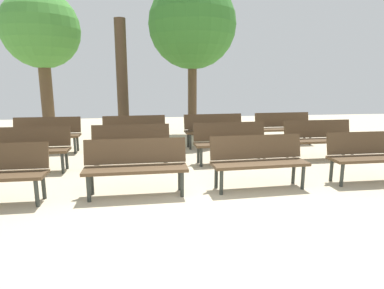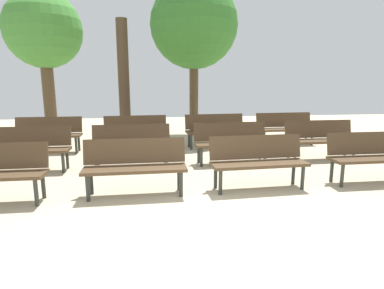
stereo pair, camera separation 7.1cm
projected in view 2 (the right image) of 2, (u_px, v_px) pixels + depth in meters
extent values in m
plane|color=#BCAD8E|center=(220.00, 236.00, 3.76)|extent=(24.00, 24.00, 0.00)
cylinder|color=#2D332D|center=(36.00, 193.00, 4.61)|extent=(0.06, 0.06, 0.40)
cylinder|color=#2D332D|center=(43.00, 185.00, 4.92)|extent=(0.06, 0.06, 0.40)
cube|color=#4C3823|center=(135.00, 169.00, 4.99)|extent=(1.61, 0.47, 0.05)
cube|color=#4C3823|center=(135.00, 151.00, 5.14)|extent=(1.60, 0.15, 0.40)
cylinder|color=#2D332D|center=(88.00, 188.00, 4.79)|extent=(0.06, 0.06, 0.40)
cylinder|color=#2D332D|center=(181.00, 184.00, 4.98)|extent=(0.06, 0.06, 0.40)
cylinder|color=#2D332D|center=(91.00, 182.00, 5.10)|extent=(0.06, 0.06, 0.40)
cylinder|color=#2D332D|center=(179.00, 178.00, 5.29)|extent=(0.06, 0.06, 0.40)
cube|color=#4C3823|center=(259.00, 164.00, 5.29)|extent=(1.62, 0.52, 0.05)
cube|color=#4C3823|center=(256.00, 147.00, 5.43)|extent=(1.60, 0.20, 0.40)
cylinder|color=#2D332D|center=(220.00, 182.00, 5.06)|extent=(0.06, 0.06, 0.40)
cylinder|color=#2D332D|center=(303.00, 178.00, 5.30)|extent=(0.06, 0.06, 0.40)
cylinder|color=#2D332D|center=(216.00, 177.00, 5.37)|extent=(0.06, 0.06, 0.40)
cylinder|color=#2D332D|center=(293.00, 172.00, 5.61)|extent=(0.06, 0.06, 0.40)
cube|color=#4C3823|center=(375.00, 159.00, 5.63)|extent=(1.60, 0.45, 0.05)
cube|color=#4C3823|center=(369.00, 143.00, 5.77)|extent=(1.60, 0.13, 0.40)
cylinder|color=#2D332D|center=(342.00, 176.00, 5.43)|extent=(0.06, 0.06, 0.40)
cylinder|color=#2D332D|center=(332.00, 170.00, 5.74)|extent=(0.06, 0.06, 0.40)
cube|color=#4C3823|center=(27.00, 151.00, 6.27)|extent=(1.60, 0.45, 0.05)
cube|color=#4C3823|center=(29.00, 137.00, 6.42)|extent=(1.60, 0.13, 0.40)
cylinder|color=#2D332D|center=(63.00, 163.00, 6.25)|extent=(0.06, 0.06, 0.40)
cylinder|color=#2D332D|center=(67.00, 159.00, 6.56)|extent=(0.06, 0.06, 0.40)
cube|color=#4C3823|center=(131.00, 147.00, 6.59)|extent=(1.61, 0.47, 0.05)
cube|color=#4C3823|center=(131.00, 134.00, 6.73)|extent=(1.60, 0.15, 0.40)
cylinder|color=#2D332D|center=(96.00, 161.00, 6.38)|extent=(0.06, 0.06, 0.40)
cylinder|color=#2D332D|center=(166.00, 159.00, 6.58)|extent=(0.06, 0.06, 0.40)
cylinder|color=#2D332D|center=(98.00, 157.00, 6.69)|extent=(0.06, 0.06, 0.40)
cylinder|color=#2D332D|center=(165.00, 155.00, 6.89)|extent=(0.06, 0.06, 0.40)
cube|color=#4C3823|center=(232.00, 144.00, 6.91)|extent=(1.61, 0.50, 0.05)
cube|color=#4C3823|center=(230.00, 131.00, 7.05)|extent=(1.60, 0.18, 0.40)
cylinder|color=#2D332D|center=(201.00, 157.00, 6.69)|extent=(0.06, 0.06, 0.40)
cylinder|color=#2D332D|center=(265.00, 155.00, 6.91)|extent=(0.06, 0.06, 0.40)
cylinder|color=#2D332D|center=(199.00, 154.00, 7.00)|extent=(0.06, 0.06, 0.40)
cylinder|color=#2D332D|center=(260.00, 152.00, 7.22)|extent=(0.06, 0.06, 0.40)
cube|color=#4C3823|center=(322.00, 141.00, 7.25)|extent=(1.60, 0.45, 0.05)
cube|color=#4C3823|center=(318.00, 129.00, 7.40)|extent=(1.60, 0.14, 0.40)
cylinder|color=#2D332D|center=(295.00, 153.00, 7.05)|extent=(0.06, 0.06, 0.40)
cylinder|color=#2D332D|center=(354.00, 151.00, 7.23)|extent=(0.06, 0.06, 0.40)
cylinder|color=#2D332D|center=(289.00, 150.00, 7.36)|extent=(0.06, 0.06, 0.40)
cylinder|color=#2D332D|center=(345.00, 148.00, 7.54)|extent=(0.06, 0.06, 0.40)
cube|color=#4C3823|center=(47.00, 136.00, 7.92)|extent=(1.60, 0.45, 0.05)
cube|color=#4C3823|center=(49.00, 125.00, 8.06)|extent=(1.60, 0.13, 0.40)
cylinder|color=#2D332D|center=(16.00, 147.00, 7.72)|extent=(0.06, 0.06, 0.40)
cylinder|color=#2D332D|center=(76.00, 145.00, 7.90)|extent=(0.06, 0.06, 0.40)
cylinder|color=#2D332D|center=(21.00, 144.00, 8.03)|extent=(0.06, 0.06, 0.40)
cylinder|color=#2D332D|center=(79.00, 143.00, 8.21)|extent=(0.06, 0.06, 0.40)
cube|color=#4C3823|center=(136.00, 134.00, 8.21)|extent=(1.62, 0.54, 0.05)
cube|color=#4C3823|center=(135.00, 123.00, 8.36)|extent=(1.60, 0.22, 0.40)
cylinder|color=#2D332D|center=(108.00, 145.00, 7.98)|extent=(0.06, 0.06, 0.40)
cylinder|color=#2D332D|center=(164.00, 143.00, 8.23)|extent=(0.06, 0.06, 0.40)
cylinder|color=#2D332D|center=(109.00, 142.00, 8.29)|extent=(0.06, 0.06, 0.40)
cylinder|color=#2D332D|center=(163.00, 140.00, 8.54)|extent=(0.06, 0.06, 0.40)
cube|color=#4C3823|center=(216.00, 131.00, 8.57)|extent=(1.62, 0.54, 0.05)
cube|color=#4C3823|center=(214.00, 121.00, 8.71)|extent=(1.60, 0.22, 0.40)
cylinder|color=#2D332D|center=(191.00, 142.00, 8.33)|extent=(0.06, 0.06, 0.40)
cylinder|color=#2D332D|center=(243.00, 140.00, 8.59)|extent=(0.06, 0.06, 0.40)
cylinder|color=#2D332D|center=(189.00, 140.00, 8.64)|extent=(0.06, 0.06, 0.40)
cylinder|color=#2D332D|center=(239.00, 138.00, 8.89)|extent=(0.06, 0.06, 0.40)
cube|color=#4C3823|center=(286.00, 129.00, 8.92)|extent=(1.62, 0.51, 0.05)
cube|color=#4C3823|center=(283.00, 120.00, 9.06)|extent=(1.60, 0.19, 0.40)
cylinder|color=#2D332D|center=(264.00, 139.00, 8.69)|extent=(0.06, 0.06, 0.40)
cylinder|color=#2D332D|center=(312.00, 138.00, 8.92)|extent=(0.06, 0.06, 0.40)
cylinder|color=#2D332D|center=(260.00, 137.00, 9.00)|extent=(0.06, 0.06, 0.40)
cylinder|color=#2D332D|center=(306.00, 136.00, 9.23)|extent=(0.06, 0.06, 0.40)
cylinder|color=brown|center=(194.00, 94.00, 10.37)|extent=(0.28, 0.28, 2.64)
sphere|color=#387A2D|center=(194.00, 25.00, 9.94)|extent=(2.71, 2.71, 2.71)
cylinder|color=brown|center=(49.00, 95.00, 10.21)|extent=(0.37, 0.37, 2.58)
sphere|color=#478E38|center=(43.00, 30.00, 9.81)|extent=(2.32, 2.32, 2.32)
cylinder|color=#4C3A28|center=(124.00, 80.00, 9.83)|extent=(0.34, 0.34, 3.57)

